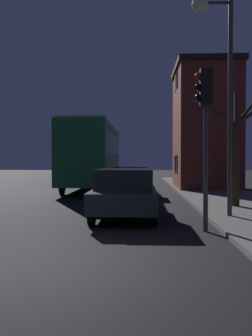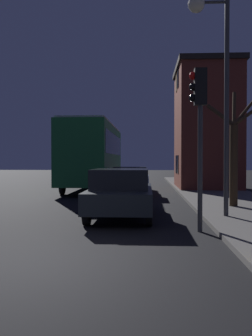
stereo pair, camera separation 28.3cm
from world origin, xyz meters
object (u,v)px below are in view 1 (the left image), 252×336
traffic_light (205,115)px  bare_tree (236,150)px  car_mid_lane (131,180)px  streetlamp (215,55)px  bus (93,151)px  car_near_lane (125,192)px

traffic_light → bare_tree: (1.87, 4.39, -0.76)m
traffic_light → car_mid_lane: (-2.12, 9.57, -2.14)m
car_mid_lane → bare_tree: bearing=-52.4°
streetlamp → bus: bearing=114.5°
bus → car_mid_lane: size_ratio=2.54×
streetlamp → car_mid_lane: bearing=109.7°
car_near_lane → car_mid_lane: car_near_lane is taller
streetlamp → traffic_light: (-0.62, -1.90, -1.98)m
streetlamp → bare_tree: (1.25, 2.49, -2.73)m
traffic_light → car_near_lane: traffic_light is taller
bare_tree → car_mid_lane: (-3.99, 5.18, -1.38)m
traffic_light → bus: (-4.48, 13.09, -0.61)m
bare_tree → bus: bare_tree is taller
traffic_light → car_mid_lane: 10.03m
streetlamp → car_mid_lane: streetlamp is taller
car_near_lane → streetlamp: bearing=-6.0°
bare_tree → car_mid_lane: size_ratio=1.01×
bare_tree → streetlamp: bearing=-116.7°
streetlamp → car_near_lane: streetlamp is taller
car_near_lane → traffic_light: bearing=-46.5°
car_near_lane → car_mid_lane: size_ratio=1.10×
bus → car_near_lane: size_ratio=2.30×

